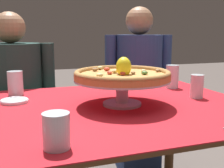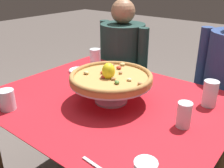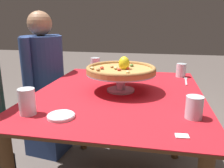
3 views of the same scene
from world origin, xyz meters
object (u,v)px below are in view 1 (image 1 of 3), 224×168
Objects in this scene: water_glass_back_left at (15,85)px; diner_left at (15,108)px; water_glass_back_right at (172,78)px; side_plate at (14,101)px; water_glass_front_left at (56,133)px; diner_right at (138,96)px; pizza_stand at (122,86)px; water_glass_side_right at (196,88)px; pizza at (122,74)px.

diner_left is at bearing 92.16° from water_glass_back_left.
water_glass_back_right is 1.06× the size of side_plate.
diner_right reaches higher than water_glass_front_left.
pizza_stand is 4.13× the size of water_glass_front_left.
water_glass_side_right is (0.40, 0.01, -0.04)m from pizza_stand.
diner_right is at bearing 31.11° from side_plate.
side_plate is at bearing 100.45° from water_glass_front_left.
pizza is 3.40× the size of water_glass_back_left.
diner_left is (-0.46, 0.72, -0.25)m from pizza_stand.
pizza_stand is 0.86m from diner_right.
water_glass_side_right is 0.92× the size of side_plate.
pizza_stand is 1.00× the size of pizza.
diner_left reaches higher than water_glass_back_right.
side_plate is (-0.45, 0.20, -0.08)m from pizza_stand.
side_plate is at bearing -175.42° from water_glass_back_right.
pizza reaches higher than pizza_stand.
diner_right is (0.75, 1.11, -0.19)m from water_glass_front_left.
water_glass_back_left reaches higher than side_plate.
side_plate is at bearing -89.52° from diner_left.
water_glass_side_right is at bearing -12.54° from side_plate.
side_plate is at bearing 155.88° from pizza.
diner_right is (0.87, 0.00, 0.02)m from diner_left.
water_glass_back_right reaches higher than pizza_stand.
water_glass_back_right is at bearing 4.58° from side_plate.
diner_left is (-0.85, 0.71, -0.21)m from water_glass_side_right.
water_glass_back_right is at bearing -6.46° from water_glass_back_left.
pizza is at bearing 48.08° from water_glass_front_left.
pizza_stand is 3.16× the size of water_glass_back_right.
side_plate is at bearing -148.89° from diner_right.
diner_right reaches higher than water_glass_back_left.
side_plate is at bearing 155.93° from pizza_stand.
diner_left is (-0.00, 0.52, -0.17)m from side_plate.
pizza_stand is 0.05m from pizza.
diner_left is (-0.46, 0.72, -0.30)m from pizza.
water_glass_back_left is 0.99× the size of side_plate.
diner_left is at bearing -179.98° from diner_right.
diner_left is 0.87m from diner_right.
water_glass_back_right is at bearing -88.87° from diner_right.
pizza_stand is 3.35× the size of side_plate.
water_glass_side_right is at bearing -39.67° from diner_left.
water_glass_back_left is at bearing 140.19° from pizza.
pizza is 0.51m from side_plate.
diner_right is at bearing 60.50° from pizza.
water_glass_back_right is at bearing 33.10° from pizza_stand.
water_glass_back_right is (0.42, 0.27, -0.03)m from pizza_stand.
diner_right is (0.85, 0.35, -0.20)m from water_glass_back_left.
pizza is 0.50m from water_glass_back_right.
water_glass_side_right is 0.87m from side_plate.
water_glass_back_left is 0.94m from diner_right.
pizza is at bearing -146.88° from water_glass_back_right.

